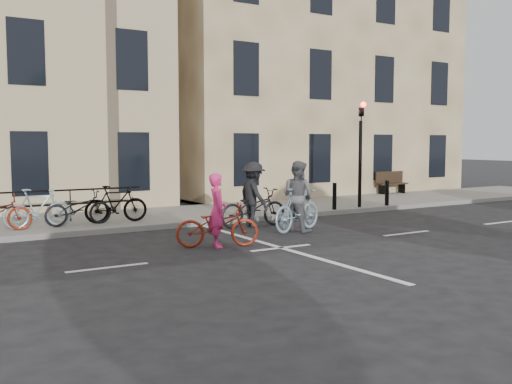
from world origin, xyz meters
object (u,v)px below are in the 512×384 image
cyclist_dark (253,201)px  bench (391,182)px  traffic_light (361,141)px  cyclist_pink (217,222)px  cyclist_grey (298,203)px

cyclist_dark → bench: bearing=-63.9°
bench → cyclist_dark: bearing=-155.0°
bench → cyclist_dark: 10.88m
traffic_light → bench: bearing=35.2°
traffic_light → cyclist_dark: 5.48m
traffic_light → cyclist_pink: bearing=-154.8°
cyclist_pink → cyclist_dark: bearing=-25.7°
cyclist_pink → traffic_light: bearing=-44.7°
bench → cyclist_dark: (-9.86, -4.61, 0.06)m
cyclist_pink → cyclist_grey: size_ratio=0.99×
bench → cyclist_grey: (-9.25, -5.93, 0.10)m
traffic_light → cyclist_grey: 5.39m
cyclist_pink → cyclist_dark: 3.23m
bench → cyclist_grey: size_ratio=0.78×
cyclist_grey → cyclist_dark: cyclist_grey is taller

